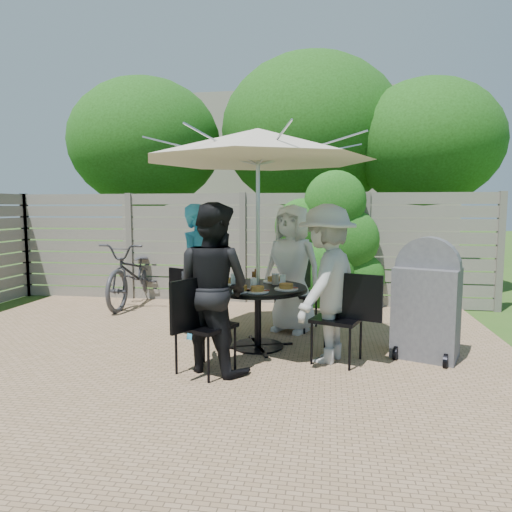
% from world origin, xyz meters
% --- Properties ---
extents(backyard_envelope, '(60.00, 60.00, 5.00)m').
position_xyz_m(backyard_envelope, '(0.09, 10.29, 2.61)').
color(backyard_envelope, '#345B1C').
rests_on(backyard_envelope, ground).
extents(patio_table, '(1.43, 1.43, 0.72)m').
position_xyz_m(patio_table, '(0.64, 0.56, 0.50)').
color(patio_table, black).
rests_on(patio_table, ground).
extents(umbrella, '(3.31, 3.31, 2.46)m').
position_xyz_m(umbrella, '(0.64, 0.56, 2.28)').
color(umbrella, silver).
rests_on(umbrella, ground).
extents(chair_back, '(0.60, 0.75, 0.98)m').
position_xyz_m(chair_back, '(1.01, 1.45, 0.30)').
color(chair_back, black).
rests_on(chair_back, ground).
extents(person_back, '(0.94, 0.79, 1.64)m').
position_xyz_m(person_back, '(0.96, 1.32, 0.82)').
color(person_back, silver).
rests_on(person_back, ground).
extents(chair_left, '(0.64, 0.54, 0.84)m').
position_xyz_m(chair_left, '(-0.25, 0.93, 0.25)').
color(chair_left, black).
rests_on(chair_left, ground).
extents(person_left, '(0.59, 0.71, 1.65)m').
position_xyz_m(person_left, '(-0.12, 0.88, 0.82)').
color(person_left, teal).
rests_on(person_left, ground).
extents(chair_front, '(0.61, 0.73, 0.96)m').
position_xyz_m(chair_front, '(0.27, -0.33, 0.29)').
color(chair_front, black).
rests_on(chair_front, ground).
extents(person_front, '(0.98, 0.89, 1.65)m').
position_xyz_m(person_front, '(0.32, -0.21, 0.83)').
color(person_front, black).
rests_on(person_front, ground).
extents(chair_right, '(0.72, 0.58, 0.95)m').
position_xyz_m(chair_right, '(1.53, 0.19, 0.28)').
color(chair_right, black).
rests_on(chair_right, ground).
extents(person_right, '(0.97, 1.21, 1.64)m').
position_xyz_m(person_right, '(1.41, 0.24, 0.82)').
color(person_right, '#ACABA7').
rests_on(person_right, ground).
extents(plate_back, '(0.26, 0.26, 0.06)m').
position_xyz_m(plate_back, '(0.78, 0.89, 0.74)').
color(plate_back, white).
rests_on(plate_back, patio_table).
extents(plate_left, '(0.26, 0.26, 0.06)m').
position_xyz_m(plate_left, '(0.31, 0.70, 0.74)').
color(plate_left, white).
rests_on(plate_left, patio_table).
extents(plate_front, '(0.26, 0.26, 0.06)m').
position_xyz_m(plate_front, '(0.50, 0.23, 0.74)').
color(plate_front, white).
rests_on(plate_front, patio_table).
extents(plate_right, '(0.26, 0.26, 0.06)m').
position_xyz_m(plate_right, '(0.97, 0.42, 0.74)').
color(plate_right, white).
rests_on(plate_right, patio_table).
extents(plate_extra, '(0.24, 0.24, 0.06)m').
position_xyz_m(plate_extra, '(0.69, 0.21, 0.74)').
color(plate_extra, white).
rests_on(plate_extra, patio_table).
extents(glass_left, '(0.07, 0.07, 0.14)m').
position_xyz_m(glass_left, '(0.36, 0.56, 0.79)').
color(glass_left, silver).
rests_on(glass_left, patio_table).
extents(glass_front, '(0.07, 0.07, 0.14)m').
position_xyz_m(glass_front, '(0.64, 0.28, 0.79)').
color(glass_front, silver).
rests_on(glass_front, patio_table).
extents(glass_right, '(0.07, 0.07, 0.14)m').
position_xyz_m(glass_right, '(0.92, 0.56, 0.79)').
color(glass_right, silver).
rests_on(glass_right, patio_table).
extents(syrup_jug, '(0.09, 0.09, 0.16)m').
position_xyz_m(syrup_jug, '(0.61, 0.63, 0.80)').
color(syrup_jug, '#59280C').
rests_on(syrup_jug, patio_table).
extents(coffee_cup, '(0.08, 0.08, 0.12)m').
position_xyz_m(coffee_cup, '(0.82, 0.72, 0.78)').
color(coffee_cup, '#C6B293').
rests_on(coffee_cup, patio_table).
extents(bicycle, '(0.71, 2.00, 1.05)m').
position_xyz_m(bicycle, '(-1.73, 2.60, 0.52)').
color(bicycle, '#333338').
rests_on(bicycle, ground).
extents(bbq_grill, '(0.77, 0.68, 1.30)m').
position_xyz_m(bbq_grill, '(2.45, 0.51, 0.59)').
color(bbq_grill, '#5D5D62').
rests_on(bbq_grill, ground).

